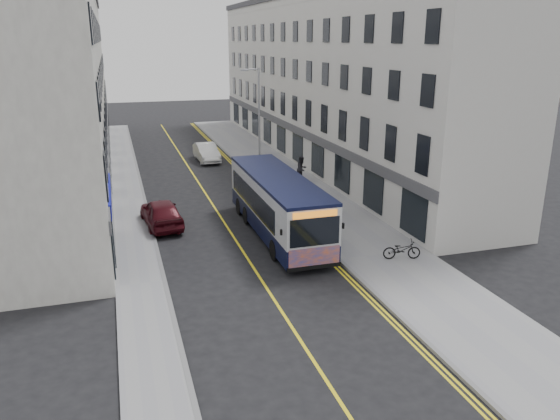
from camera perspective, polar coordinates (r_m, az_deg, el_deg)
ground at (r=25.48m, az=-3.22°, el=-5.39°), size 140.00×140.00×0.00m
pavement_east at (r=38.04m, az=1.57°, el=2.51°), size 4.50×64.00×0.12m
pavement_west at (r=36.19m, az=-15.57°, el=1.07°), size 2.00×64.00×0.12m
kerb_east at (r=37.41m, az=-1.70°, el=2.26°), size 0.18×64.00×0.13m
kerb_west at (r=36.22m, az=-14.00°, el=1.22°), size 0.18×64.00×0.13m
road_centre_line at (r=36.62m, az=-7.75°, el=1.66°), size 0.12×64.00×0.01m
road_dbl_yellow_inner at (r=37.31m, az=-2.36°, el=2.11°), size 0.10×64.00×0.01m
road_dbl_yellow_outer at (r=37.36m, az=-2.07°, el=2.13°), size 0.10×64.00×0.01m
terrace_east at (r=47.13m, az=4.29°, el=13.32°), size 6.00×46.00×13.00m
terrace_west at (r=44.09m, az=-22.01°, el=11.85°), size 6.00×46.00×13.00m
streetlamp at (r=38.47m, az=-2.31°, el=9.24°), size 1.32×0.18×8.00m
city_bus at (r=28.27m, az=-0.24°, el=0.73°), size 2.56×10.96×3.18m
bicycle at (r=25.86m, az=12.61°, el=-4.06°), size 1.84×1.03×0.92m
pedestrian_near at (r=37.56m, az=0.16°, el=3.74°), size 0.72×0.59×1.69m
pedestrian_far at (r=38.85m, az=2.28°, el=4.31°), size 1.12×1.05×1.84m
car_white at (r=46.47m, az=-7.68°, el=5.98°), size 1.74×4.57×1.49m
car_maroon at (r=30.55m, az=-12.29°, el=-0.28°), size 2.26×4.71×1.55m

